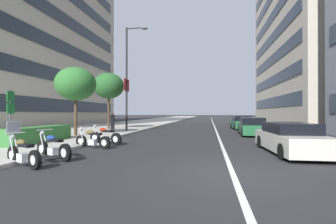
{
  "coord_description": "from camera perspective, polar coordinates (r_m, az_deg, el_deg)",
  "views": [
    {
      "loc": [
        -6.67,
        0.66,
        1.74
      ],
      "look_at": [
        14.23,
        4.49,
        1.84
      ],
      "focal_mm": 24.16,
      "sensor_mm": 36.0,
      "label": 1
    }
  ],
  "objects": [
    {
      "name": "car_approaching_light",
      "position": [
        11.15,
        28.4,
        -5.92
      ],
      "size": [
        4.61,
        2.02,
        1.32
      ],
      "rotation": [
        0.0,
        0.0,
        0.05
      ],
      "color": "beige",
      "rests_on": "ground"
    },
    {
      "name": "clipped_hedge_bed",
      "position": [
        14.42,
        -29.94,
        -4.9
      ],
      "size": [
        4.34,
        1.1,
        0.84
      ],
      "primitive_type": "cube",
      "color": "#337033",
      "rests_on": "sidewalk_right_plaza"
    },
    {
      "name": "parking_sign_by_curb",
      "position": [
        10.34,
        -34.94,
        -0.47
      ],
      "size": [
        0.32,
        0.06,
        2.47
      ],
      "color": "#47494C",
      "rests_on": "sidewalk_right_plaza"
    },
    {
      "name": "street_lamp_with_banners",
      "position": [
        21.3,
        -9.77,
        10.16
      ],
      "size": [
        1.26,
        2.1,
        9.44
      ],
      "color": "#232326",
      "rests_on": "sidewalk_right_plaza"
    },
    {
      "name": "street_tree_far_plaza",
      "position": [
        23.35,
        -14.74,
        6.37
      ],
      "size": [
        3.02,
        3.02,
        5.59
      ],
      "color": "#473323",
      "rests_on": "sidewalk_right_plaza"
    },
    {
      "name": "motorcycle_far_end_row",
      "position": [
        9.65,
        -27.01,
        -8.11
      ],
      "size": [
        1.01,
        2.05,
        1.1
      ],
      "rotation": [
        0.0,
        0.0,
        1.16
      ],
      "color": "black",
      "rests_on": "ground"
    },
    {
      "name": "sidewalk_right_plaza",
      "position": [
        38.41,
        -6.76,
        -2.75
      ],
      "size": [
        160.0,
        10.07,
        0.15
      ],
      "primitive_type": "cube",
      "color": "#B2ADA3",
      "rests_on": "ground"
    },
    {
      "name": "lane_centre_stripe",
      "position": [
        41.71,
        11.29,
        -2.65
      ],
      "size": [
        110.0,
        0.16,
        0.01
      ],
      "primitive_type": "cube",
      "color": "silver",
      "rests_on": "ground"
    },
    {
      "name": "motorcycle_mid_row",
      "position": [
        13.1,
        -15.6,
        -6.01
      ],
      "size": [
        0.92,
        2.17,
        1.11
      ],
      "rotation": [
        0.0,
        0.0,
        1.24
      ],
      "color": "black",
      "rests_on": "ground"
    },
    {
      "name": "car_far_down_avenue",
      "position": [
        25.54,
        17.99,
        -2.66
      ],
      "size": [
        4.27,
        2.02,
        1.43
      ],
      "rotation": [
        0.0,
        0.0,
        0.04
      ],
      "color": "#236038",
      "rests_on": "ground"
    },
    {
      "name": "street_tree_mid_sidewalk",
      "position": [
        17.44,
        -22.25,
        6.54
      ],
      "size": [
        2.8,
        2.8,
        4.86
      ],
      "color": "#473323",
      "rests_on": "sidewalk_right_plaza"
    },
    {
      "name": "ground_plane",
      "position": [
        6.92,
        16.04,
        -14.81
      ],
      "size": [
        400.0,
        400.0,
        0.0
      ],
      "primitive_type": "plane",
      "color": "#262628"
    },
    {
      "name": "car_lead_in_lane",
      "position": [
        19.03,
        20.41,
        -3.53
      ],
      "size": [
        4.46,
        2.0,
        1.38
      ],
      "rotation": [
        0.0,
        0.0,
        -0.04
      ],
      "color": "#236038",
      "rests_on": "ground"
    },
    {
      "name": "pedestrian_on_plaza",
      "position": [
        19.16,
        -13.82,
        -2.47
      ],
      "size": [
        0.43,
        0.31,
        1.68
      ],
      "rotation": [
        0.0,
        0.0,
        1.7
      ],
      "color": "#2D2D33",
      "rests_on": "sidewalk_right_plaza"
    },
    {
      "name": "motorcycle_nearest_camera",
      "position": [
        8.88,
        -32.79,
        -8.7
      ],
      "size": [
        0.97,
        1.96,
        1.46
      ],
      "rotation": [
        0.0,
        0.0,
        1.17
      ],
      "color": "black",
      "rests_on": "ground"
    },
    {
      "name": "motorcycle_under_tarp",
      "position": [
        11.9,
        -18.54,
        -6.67
      ],
      "size": [
        0.71,
        2.06,
        1.09
      ],
      "rotation": [
        0.0,
        0.0,
        1.35
      ],
      "color": "black",
      "rests_on": "ground"
    }
  ]
}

